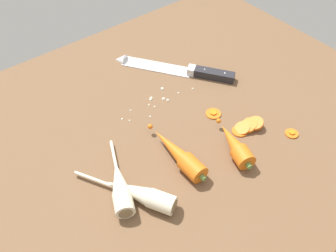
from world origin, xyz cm
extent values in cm
cube|color=brown|center=(0.00, 0.00, -2.00)|extent=(120.00, 90.00, 4.00)
cube|color=silver|center=(12.76, 19.27, 0.25)|extent=(15.09, 18.90, 0.50)
cone|color=silver|center=(6.33, 28.44, 0.25)|extent=(4.96, 4.73, 3.96)
cube|color=silver|center=(18.51, 11.08, 1.10)|extent=(3.56, 3.33, 2.20)
cube|color=#232328|center=(22.24, 5.76, 1.10)|extent=(8.61, 10.61, 2.20)
sphere|color=silver|center=(20.63, 8.05, 2.20)|extent=(0.50, 0.50, 0.50)
sphere|color=silver|center=(23.85, 3.47, 2.20)|extent=(0.50, 0.50, 0.50)
cylinder|color=orange|center=(-3.84, -15.29, 2.10)|extent=(4.23, 5.55, 4.20)
cone|color=orange|center=(-3.80, -8.66, 2.10)|extent=(4.07, 13.29, 3.99)
sphere|color=orange|center=(-3.74, 0.37, 2.10)|extent=(1.20, 1.20, 1.20)
cylinder|color=#5B7F3D|center=(-3.86, -18.66, 2.10)|extent=(1.21, 1.01, 1.20)
cylinder|color=orange|center=(6.74, -19.82, 2.10)|extent=(5.22, 5.19, 4.20)
cone|color=orange|center=(8.18, -15.06, 2.10)|extent=(6.71, 10.68, 3.99)
sphere|color=orange|center=(10.15, -8.58, 2.10)|extent=(1.20, 1.20, 1.20)
cylinder|color=#5B7F3D|center=(5.96, -22.38, 2.10)|extent=(1.44, 1.31, 1.20)
cylinder|color=beige|center=(-20.18, -13.54, 2.00)|extent=(5.54, 5.87, 4.00)
cone|color=beige|center=(-17.57, -7.63, 2.00)|extent=(6.82, 9.09, 3.80)
cylinder|color=beige|center=(-14.89, -1.58, 1.10)|extent=(4.26, 8.46, 0.70)
cylinder|color=#7A6647|center=(-21.12, -15.66, 2.00)|extent=(2.68, 1.41, 2.80)
cylinder|color=beige|center=(-14.09, -17.90, 2.00)|extent=(6.09, 6.62, 4.00)
cone|color=beige|center=(-17.68, -11.38, 2.00)|extent=(7.92, 10.17, 3.80)
cylinder|color=beige|center=(-21.35, -4.71, 1.10)|extent=(5.58, 9.36, 0.70)
cylinder|color=#7A6647|center=(-12.80, -20.24, 2.00)|extent=(2.60, 1.61, 2.80)
cylinder|color=orange|center=(13.18, -12.92, 0.35)|extent=(3.71, 3.71, 0.70)
cylinder|color=orange|center=(14.03, -12.91, 0.59)|extent=(3.84, 3.76, 2.35)
cylinder|color=orange|center=(15.32, -13.35, 0.84)|extent=(3.88, 3.80, 1.89)
cylinder|color=orange|center=(16.08, -13.39, 1.08)|extent=(3.79, 3.70, 1.97)
cylinder|color=orange|center=(17.12, -14.08, 1.33)|extent=(3.96, 3.88, 2.13)
cylinder|color=orange|center=(12.30, -4.66, 0.35)|extent=(3.83, 3.83, 0.70)
cylinder|color=orange|center=(12.30, -4.66, 0.62)|extent=(1.61, 1.61, 0.16)
cylinder|color=orange|center=(22.32, -21.10, 0.35)|extent=(3.12, 3.12, 0.70)
cylinder|color=orange|center=(22.32, -21.10, 0.62)|extent=(1.31, 1.31, 0.16)
sphere|color=silver|center=(1.62, 7.96, 0.25)|extent=(0.50, 0.50, 0.50)
sphere|color=silver|center=(10.47, 6.83, 0.27)|extent=(0.53, 0.53, 0.53)
sphere|color=silver|center=(8.15, 10.80, 0.45)|extent=(0.90, 0.90, 0.90)
sphere|color=silver|center=(3.14, 9.30, 0.31)|extent=(0.63, 0.63, 0.63)
sphere|color=silver|center=(14.57, 5.82, 0.27)|extent=(0.54, 0.54, 0.54)
sphere|color=silver|center=(-3.19, 9.16, 0.25)|extent=(0.51, 0.51, 0.51)
sphere|color=silver|center=(-6.60, 7.94, 0.27)|extent=(0.54, 0.54, 0.54)
sphere|color=silver|center=(6.53, 6.38, 0.38)|extent=(0.76, 0.76, 0.76)
sphere|color=silver|center=(3.63, 9.65, 0.43)|extent=(0.86, 0.86, 0.86)
sphere|color=silver|center=(-5.44, 6.41, 0.24)|extent=(0.48, 0.48, 0.48)
sphere|color=silver|center=(-0.59, 4.32, 0.25)|extent=(0.50, 0.50, 0.50)
sphere|color=silver|center=(2.40, 6.54, 0.23)|extent=(0.46, 0.46, 0.46)
sphere|color=silver|center=(5.95, 7.43, 0.43)|extent=(0.86, 0.86, 0.86)
camera|label=1|loc=(-38.39, -50.84, 66.51)|focal=40.64mm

